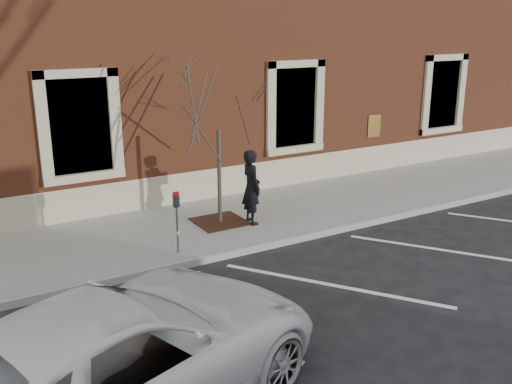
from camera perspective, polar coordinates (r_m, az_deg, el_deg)
ground at (r=12.46m, az=1.42°, el=-5.53°), size 120.00×120.00×0.00m
sidewalk_near at (r=13.85m, az=-2.43°, el=-2.90°), size 40.00×3.50×0.15m
curb_near at (r=12.40m, az=1.54°, el=-5.29°), size 40.00×0.12×0.15m
parking_stripes at (r=10.82m, az=7.70°, el=-9.24°), size 28.00×4.40×0.01m
building_civic at (r=18.57m, az=-11.69°, el=14.10°), size 40.00×8.62×8.00m
man at (r=13.22m, az=-0.46°, el=0.50°), size 0.47×0.67×1.76m
parking_meter at (r=11.59m, az=-7.95°, el=-1.89°), size 0.12×0.09×1.30m
tree_grate at (r=13.55m, az=-3.61°, el=-2.97°), size 1.14×1.14×0.03m
sapling at (r=12.89m, az=-3.83°, el=8.80°), size 2.40×2.40×4.01m
white_truck at (r=7.32m, az=-14.03°, el=-16.00°), size 6.36×4.43×1.61m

